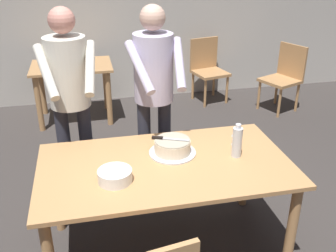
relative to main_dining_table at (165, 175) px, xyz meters
The scene contains 13 objects.
ground_plane 0.65m from the main_dining_table, ahead, with size 14.00×14.00×0.00m, color #383330.
back_wall 3.42m from the main_dining_table, 90.00° to the left, with size 10.00×0.12×2.70m, color #BCB7AD.
main_dining_table is the anchor object (origin of this frame).
cake_on_platter 0.21m from the main_dining_table, 58.35° to the left, with size 0.34×0.34×0.11m.
cake_knife 0.27m from the main_dining_table, 85.05° to the left, with size 0.26×0.12×0.02m.
plate_stack 0.41m from the main_dining_table, 157.84° to the right, with size 0.22×0.22×0.08m.
wine_glass_near 0.63m from the main_dining_table, 14.97° to the left, with size 0.08×0.08×0.14m.
water_bottle 0.56m from the main_dining_table, ahead, with size 0.07×0.07×0.25m.
person_cutting_cake 0.81m from the main_dining_table, 85.62° to the left, with size 0.47×0.56×1.72m.
person_standing_beside 1.04m from the main_dining_table, 130.73° to the left, with size 0.47×0.56×1.72m.
background_table 2.72m from the main_dining_table, 103.81° to the left, with size 1.00×0.70×0.74m.
background_chair_0 3.22m from the main_dining_table, 47.59° to the left, with size 0.58×0.58×0.90m.
background_chair_1 3.22m from the main_dining_table, 66.88° to the left, with size 0.53×0.53×0.90m.
Camera 1 is at (-0.48, -2.27, 2.13)m, focal length 41.64 mm.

